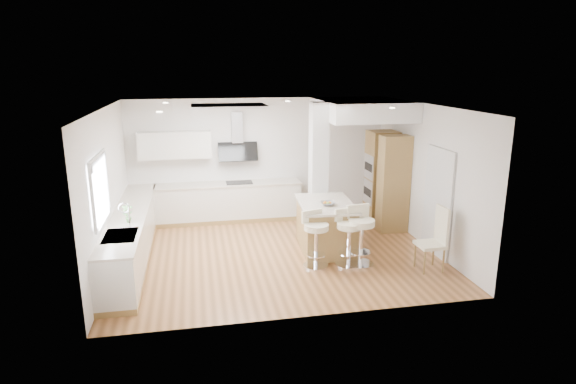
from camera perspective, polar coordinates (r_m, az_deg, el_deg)
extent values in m
plane|color=#A26A3C|center=(9.39, -1.30, -7.21)|extent=(6.00, 6.00, 0.00)
cube|color=white|center=(9.39, -1.30, -7.21)|extent=(6.00, 5.00, 0.02)
cube|color=silver|center=(11.38, -3.50, 4.02)|extent=(6.00, 0.04, 2.80)
cube|color=silver|center=(8.97, -20.59, 0.19)|extent=(0.04, 5.00, 2.80)
cube|color=silver|center=(9.90, 16.03, 1.86)|extent=(0.04, 5.00, 2.80)
cube|color=silver|center=(9.24, -7.02, 10.07)|extent=(1.40, 0.95, 0.05)
cube|color=white|center=(9.24, -7.02, 9.98)|extent=(1.25, 0.80, 0.03)
cylinder|color=white|center=(10.13, -14.31, 10.19)|extent=(0.10, 0.10, 0.02)
cylinder|color=white|center=(8.14, -14.99, 9.15)|extent=(0.10, 0.10, 0.02)
cylinder|color=white|center=(10.30, -0.05, 10.70)|extent=(0.10, 0.10, 0.02)
cylinder|color=white|center=(10.22, 8.93, 10.50)|extent=(0.10, 0.10, 0.02)
cylinder|color=white|center=(8.83, 12.26, 9.71)|extent=(0.10, 0.10, 0.02)
cube|color=silver|center=(8.05, -21.46, 0.35)|extent=(0.03, 1.15, 0.95)
cube|color=silver|center=(7.94, -21.72, 3.88)|extent=(0.04, 1.28, 0.06)
cube|color=silver|center=(8.18, -21.06, -3.08)|extent=(0.04, 1.28, 0.06)
cube|color=silver|center=(7.46, -22.17, -0.79)|extent=(0.04, 0.06, 0.95)
cube|color=silver|center=(8.63, -20.71, 1.34)|extent=(0.04, 0.06, 0.95)
cube|color=#ACAFB4|center=(7.95, -21.57, 3.36)|extent=(0.03, 1.18, 0.14)
cube|color=#413B33|center=(9.48, 17.40, -1.30)|extent=(0.02, 0.90, 2.00)
cube|color=silver|center=(9.47, 17.32, -1.31)|extent=(0.05, 1.00, 2.10)
cube|color=#9F7D44|center=(9.57, -17.85, -7.20)|extent=(0.60, 4.50, 0.10)
cube|color=silver|center=(9.42, -18.05, -4.77)|extent=(0.60, 4.50, 0.76)
cube|color=beige|center=(9.30, -18.25, -2.45)|extent=(0.63, 4.50, 0.04)
cube|color=#AFAFB3|center=(8.12, -19.27, -4.94)|extent=(0.50, 0.75, 0.02)
cube|color=#AFAFB3|center=(7.97, -19.41, -5.70)|extent=(0.40, 0.34, 0.10)
cube|color=#AFAFB3|center=(8.30, -19.07, -4.85)|extent=(0.40, 0.34, 0.10)
cylinder|color=white|center=(8.32, -18.29, -2.99)|extent=(0.02, 0.02, 0.36)
torus|color=white|center=(8.28, -18.87, -1.82)|extent=(0.18, 0.02, 0.18)
imported|color=#5A984D|center=(8.67, -18.47, -2.41)|extent=(0.17, 0.12, 0.33)
cube|color=#9F7D44|center=(11.35, -6.95, -3.13)|extent=(3.30, 0.60, 0.10)
cube|color=silver|center=(11.22, -7.01, -1.04)|extent=(3.30, 0.60, 0.76)
cube|color=beige|center=(11.12, -7.08, 0.95)|extent=(3.33, 0.63, 0.04)
cube|color=black|center=(11.14, -5.80, 1.13)|extent=(0.60, 0.40, 0.01)
cube|color=silver|center=(11.06, -13.26, 5.45)|extent=(1.60, 0.34, 0.60)
cube|color=#AFAFB3|center=(11.11, -6.06, 7.62)|extent=(0.25, 0.18, 0.70)
cube|color=black|center=(11.11, -5.95, 4.76)|extent=(0.90, 0.26, 0.44)
cube|color=silver|center=(10.08, 3.62, 2.63)|extent=(0.35, 0.35, 2.80)
cube|color=white|center=(10.64, 8.66, 9.67)|extent=(1.78, 2.20, 0.40)
cube|color=#9F7D44|center=(11.18, 10.99, 1.75)|extent=(0.62, 0.62, 2.10)
cube|color=#9F7D44|center=(10.55, 12.40, 0.91)|extent=(0.62, 0.40, 2.10)
cube|color=#AFAFB3|center=(11.01, 9.56, 2.96)|extent=(0.02, 0.55, 0.55)
cube|color=#AFAFB3|center=(11.14, 9.43, 0.04)|extent=(0.02, 0.55, 0.55)
cube|color=black|center=(11.01, 9.51, 2.95)|extent=(0.01, 0.45, 0.18)
cube|color=black|center=(11.14, 9.38, 0.03)|extent=(0.01, 0.45, 0.18)
cube|color=#9F7D44|center=(9.47, 4.45, -4.16)|extent=(1.05, 1.53, 0.90)
cube|color=beige|center=(9.32, 4.51, -1.42)|extent=(1.14, 1.62, 0.04)
imported|color=gray|center=(9.16, 4.71, -1.36)|extent=(0.29, 0.29, 0.07)
sphere|color=orange|center=(9.17, 4.96, -1.33)|extent=(0.08, 0.08, 0.07)
sphere|color=orange|center=(9.17, 4.42, -1.32)|extent=(0.08, 0.08, 0.07)
sphere|color=#82A637|center=(9.12, 4.76, -1.41)|extent=(0.08, 0.08, 0.07)
cylinder|color=white|center=(8.79, 3.31, -8.69)|extent=(0.56, 0.56, 0.03)
cylinder|color=white|center=(8.66, 3.35, -6.58)|extent=(0.09, 0.09, 0.68)
cylinder|color=white|center=(8.71, 3.33, -7.41)|extent=(0.43, 0.43, 0.02)
cylinder|color=#F0E6C3|center=(8.53, 3.38, -4.16)|extent=(0.54, 0.54, 0.10)
cube|color=#F0E6C3|center=(8.62, 2.85, -2.86)|extent=(0.40, 0.15, 0.23)
cylinder|color=white|center=(8.90, 7.12, -8.50)|extent=(0.55, 0.55, 0.03)
cylinder|color=white|center=(8.76, 7.20, -6.37)|extent=(0.09, 0.09, 0.69)
cylinder|color=white|center=(8.81, 7.17, -7.20)|extent=(0.43, 0.43, 0.02)
cylinder|color=#F0E6C3|center=(8.63, 7.28, -3.95)|extent=(0.53, 0.53, 0.11)
cube|color=#F0E6C3|center=(8.72, 6.75, -2.64)|extent=(0.40, 0.14, 0.23)
cylinder|color=white|center=(8.95, 8.52, -8.40)|extent=(0.53, 0.53, 0.03)
cylinder|color=white|center=(8.81, 8.61, -6.17)|extent=(0.08, 0.08, 0.72)
cylinder|color=white|center=(8.86, 8.58, -7.04)|extent=(0.41, 0.41, 0.02)
cylinder|color=#F0E6C3|center=(8.67, 8.72, -3.62)|extent=(0.50, 0.50, 0.11)
cube|color=#F0E6C3|center=(8.78, 8.28, -2.23)|extent=(0.43, 0.09, 0.25)
cube|color=#F0E6C3|center=(8.84, 16.48, -6.02)|extent=(0.45, 0.45, 0.06)
cube|color=#F0E6C3|center=(8.83, 17.77, -3.90)|extent=(0.06, 0.42, 0.71)
cylinder|color=#9F7D44|center=(8.71, 15.88, -8.06)|extent=(0.04, 0.04, 0.44)
cylinder|color=#9F7D44|center=(9.00, 14.82, -7.23)|extent=(0.04, 0.04, 0.44)
cylinder|color=#9F7D44|center=(8.87, 17.94, -7.79)|extent=(0.04, 0.04, 0.44)
cylinder|color=#9F7D44|center=(9.16, 16.83, -6.98)|extent=(0.04, 0.04, 0.44)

